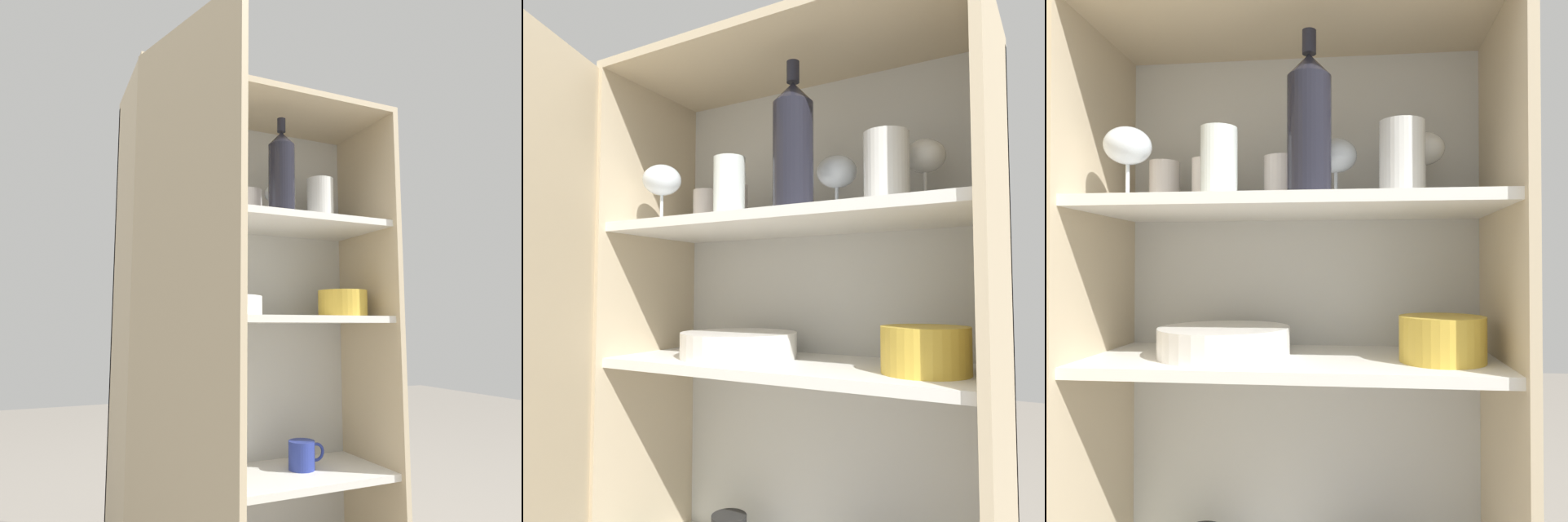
% 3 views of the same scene
% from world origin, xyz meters
% --- Properties ---
extents(cupboard_back_panel, '(0.79, 0.02, 1.40)m').
position_xyz_m(cupboard_back_panel, '(0.00, 0.31, 0.70)').
color(cupboard_back_panel, silver).
rests_on(cupboard_back_panel, ground_plane).
extents(cupboard_side_left, '(0.02, 0.33, 1.40)m').
position_xyz_m(cupboard_side_left, '(-0.38, 0.15, 0.70)').
color(cupboard_side_left, '#CCB793').
rests_on(cupboard_side_left, ground_plane).
extents(cupboard_side_right, '(0.02, 0.33, 1.40)m').
position_xyz_m(cupboard_side_right, '(0.38, 0.15, 0.70)').
color(cupboard_side_right, '#CCB793').
rests_on(cupboard_side_right, ground_plane).
extents(cupboard_top_panel, '(0.79, 0.33, 0.02)m').
position_xyz_m(cupboard_top_panel, '(0.00, 0.15, 1.41)').
color(cupboard_top_panel, '#CCB793').
rests_on(cupboard_top_panel, cupboard_side_left).
extents(shelf_board_middle, '(0.75, 0.30, 0.02)m').
position_xyz_m(shelf_board_middle, '(0.00, 0.15, 0.76)').
color(shelf_board_middle, white).
extents(shelf_board_upper, '(0.75, 0.30, 0.02)m').
position_xyz_m(shelf_board_upper, '(0.00, 0.15, 1.05)').
color(shelf_board_upper, white).
extents(cupboard_door, '(0.14, 0.38, 1.40)m').
position_xyz_m(cupboard_door, '(-0.33, -0.20, 0.70)').
color(cupboard_door, tan).
rests_on(cupboard_door, ground_plane).
extents(tumbler_glass_0, '(0.08, 0.08, 0.09)m').
position_xyz_m(tumbler_glass_0, '(-0.02, 0.18, 1.11)').
color(tumbler_glass_0, silver).
rests_on(tumbler_glass_0, shelf_board_upper).
extents(tumbler_glass_1, '(0.08, 0.08, 0.14)m').
position_xyz_m(tumbler_glass_1, '(0.20, 0.14, 1.13)').
color(tumbler_glass_1, white).
rests_on(tumbler_glass_1, shelf_board_upper).
extents(tumbler_glass_2, '(0.07, 0.07, 0.13)m').
position_xyz_m(tumbler_glass_2, '(-0.13, 0.11, 1.13)').
color(tumbler_glass_2, white).
rests_on(tumbler_glass_2, shelf_board_upper).
extents(tumbler_glass_3, '(0.06, 0.06, 0.10)m').
position_xyz_m(tumbler_glass_3, '(-0.28, 0.22, 1.11)').
color(tumbler_glass_3, silver).
rests_on(tumbler_glass_3, shelf_board_upper).
extents(tumbler_glass_4, '(0.06, 0.06, 0.09)m').
position_xyz_m(tumbler_glass_4, '(-0.18, 0.19, 1.11)').
color(tumbler_glass_4, silver).
rests_on(tumbler_glass_4, shelf_board_upper).
extents(wine_glass_0, '(0.08, 0.08, 0.13)m').
position_xyz_m(wine_glass_0, '(-0.29, 0.08, 1.16)').
color(wine_glass_0, white).
rests_on(wine_glass_0, shelf_board_upper).
extents(wine_glass_1, '(0.08, 0.08, 0.13)m').
position_xyz_m(wine_glass_1, '(0.08, 0.19, 1.15)').
color(wine_glass_1, white).
rests_on(wine_glass_1, shelf_board_upper).
extents(wine_glass_2, '(0.08, 0.08, 0.14)m').
position_xyz_m(wine_glass_2, '(0.25, 0.22, 1.17)').
color(wine_glass_2, white).
rests_on(wine_glass_2, shelf_board_upper).
extents(wine_bottle, '(0.08, 0.08, 0.29)m').
position_xyz_m(wine_bottle, '(0.04, 0.08, 1.19)').
color(wine_bottle, black).
rests_on(wine_bottle, shelf_board_upper).
extents(plate_stack_white, '(0.25, 0.25, 0.05)m').
position_xyz_m(plate_stack_white, '(-0.13, 0.15, 0.80)').
color(plate_stack_white, white).
rests_on(plate_stack_white, shelf_board_middle).
extents(mixing_bowl_large, '(0.15, 0.15, 0.08)m').
position_xyz_m(mixing_bowl_large, '(0.27, 0.12, 0.82)').
color(mixing_bowl_large, gold).
rests_on(mixing_bowl_large, shelf_board_middle).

